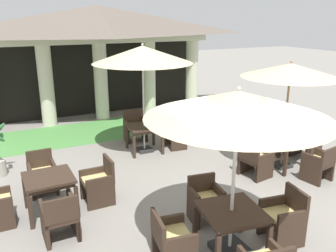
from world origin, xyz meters
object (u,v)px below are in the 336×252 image
at_px(patio_table_mid_left, 144,129).
at_px(patio_umbrella_mid_right, 290,71).
at_px(patio_chair_mid_left_east, 176,133).
at_px(patio_chair_mid_right_east, 307,143).
at_px(patio_chair_mid_left_north, 135,127).
at_px(patio_chair_near_foreground_west, 172,240).
at_px(patio_chair_far_back_east, 99,183).
at_px(patio_chair_far_back_south, 60,217).
at_px(patio_chair_near_foreground_north, 205,200).
at_px(patio_umbrella_mid_left, 143,55).
at_px(patio_umbrella_near_foreground, 238,106).
at_px(patio_chair_mid_right_west, 255,160).
at_px(patio_chair_mid_right_south, 319,164).
at_px(patio_table_near_foreground, 231,215).
at_px(potted_palm_right_edge, 278,140).
at_px(patio_table_far_back, 49,182).
at_px(patio_chair_near_foreground_east, 284,217).
at_px(patio_table_mid_right, 283,143).
at_px(patio_chair_far_back_north, 42,174).

bearing_deg(patio_table_mid_left, patio_umbrella_mid_right, -43.19).
height_order(patio_chair_mid_left_east, patio_chair_mid_right_east, patio_chair_mid_left_east).
bearing_deg(patio_chair_mid_left_north, patio_chair_mid_right_east, 143.28).
xyz_separation_m(patio_table_mid_left, patio_umbrella_mid_right, (2.67, -2.51, 1.76)).
distance_m(patio_chair_near_foreground_west, patio_chair_mid_right_east, 5.61).
height_order(patio_chair_mid_left_north, patio_umbrella_mid_right, patio_umbrella_mid_right).
bearing_deg(patio_chair_far_back_east, patio_chair_far_back_south, 134.88).
bearing_deg(patio_chair_near_foreground_west, patio_chair_mid_left_north, 172.30).
xyz_separation_m(patio_chair_near_foreground_west, patio_chair_mid_right_east, (5.15, 2.22, -0.00)).
distance_m(patio_chair_near_foreground_north, patio_umbrella_mid_left, 4.39).
bearing_deg(patio_chair_far_back_east, patio_chair_mid_right_east, -92.18).
distance_m(patio_umbrella_near_foreground, patio_chair_mid_right_west, 3.60).
relative_size(patio_chair_mid_right_east, patio_chair_mid_right_south, 0.97).
height_order(patio_chair_mid_right_south, patio_chair_far_back_east, patio_chair_far_back_east).
distance_m(patio_table_near_foreground, patio_umbrella_mid_left, 5.15).
bearing_deg(potted_palm_right_edge, patio_chair_far_back_east, -174.72).
bearing_deg(patio_chair_mid_left_north, patio_chair_mid_left_east, 134.80).
height_order(patio_chair_mid_left_north, patio_chair_mid_right_south, patio_chair_mid_left_north).
xyz_separation_m(patio_chair_near_foreground_north, patio_chair_near_foreground_west, (-1.12, -0.83, 0.02)).
distance_m(patio_umbrella_near_foreground, patio_chair_mid_right_south, 4.07).
distance_m(patio_chair_near_foreground_north, potted_palm_right_edge, 4.14).
height_order(patio_chair_far_back_south, potted_palm_right_edge, potted_palm_right_edge).
xyz_separation_m(patio_chair_near_foreground_west, patio_table_far_back, (-1.39, 2.36, 0.24)).
relative_size(patio_chair_near_foreground_east, patio_umbrella_mid_left, 0.31).
bearing_deg(patio_table_far_back, patio_chair_mid_right_south, -12.75).
height_order(patio_chair_near_foreground_north, patio_chair_mid_right_east, patio_chair_near_foreground_north).
relative_size(patio_table_near_foreground, patio_umbrella_mid_left, 0.35).
distance_m(patio_chair_mid_left_east, patio_chair_mid_right_south, 3.88).
relative_size(patio_chair_near_foreground_north, patio_table_mid_left, 0.86).
xyz_separation_m(patio_table_mid_right, patio_table_far_back, (-5.55, 0.29, 0.03)).
distance_m(patio_table_mid_left, patio_chair_far_back_south, 4.27).
relative_size(patio_table_near_foreground, patio_chair_near_foreground_north, 1.26).
xyz_separation_m(patio_chair_near_foreground_east, patio_table_far_back, (-3.34, 2.64, 0.23)).
bearing_deg(patio_chair_near_foreground_west, potted_palm_right_edge, 129.32).
xyz_separation_m(patio_umbrella_mid_left, patio_chair_mid_right_east, (3.67, -2.36, -2.25)).
bearing_deg(patio_chair_near_foreground_east, patio_chair_far_back_east, 50.34).
distance_m(patio_umbrella_mid_left, patio_umbrella_mid_right, 3.68).
height_order(patio_chair_near_foreground_north, patio_chair_far_back_east, patio_chair_far_back_east).
relative_size(patio_chair_near_foreground_north, patio_chair_far_back_south, 0.95).
relative_size(patio_chair_near_foreground_east, patio_chair_far_back_south, 1.05).
xyz_separation_m(patio_chair_mid_left_east, patio_table_far_back, (-3.83, -2.11, 0.23)).
distance_m(patio_chair_mid_left_north, patio_table_mid_right, 4.32).
bearing_deg(patio_chair_far_back_east, patio_chair_near_foreground_east, -138.60).
distance_m(patio_table_mid_left, patio_table_far_back, 3.63).
height_order(patio_table_mid_left, patio_chair_far_back_north, patio_chair_far_back_north).
bearing_deg(patio_chair_mid_right_south, patio_table_far_back, 158.53).
height_order(patio_chair_near_foreground_north, patio_chair_mid_right_south, patio_chair_mid_right_south).
bearing_deg(patio_chair_mid_right_east, patio_chair_near_foreground_east, 119.30).
distance_m(patio_chair_near_foreground_west, patio_umbrella_mid_left, 5.31).
bearing_deg(patio_chair_mid_right_west, patio_umbrella_mid_left, -156.65).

